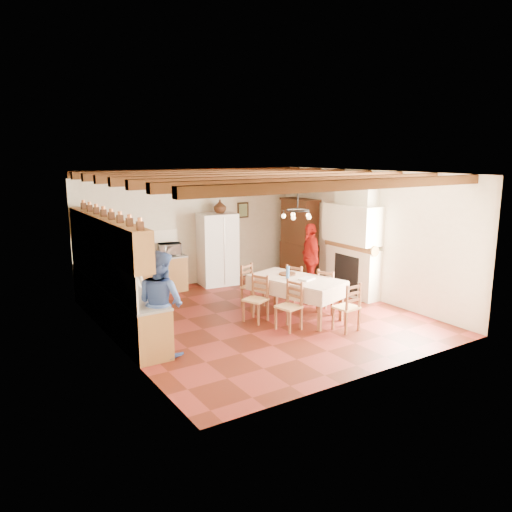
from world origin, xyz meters
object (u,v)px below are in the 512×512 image
Objects in this scene: dining_table at (296,282)px; chair_end_near at (346,306)px; chair_left_far at (256,299)px; chair_right_far at (297,285)px; chair_left_near at (289,306)px; chair_end_far at (253,286)px; person_woman_red at (310,257)px; hutch at (299,239)px; microwave at (170,249)px; person_man at (135,289)px; person_woman_blue at (161,303)px; chair_right_near at (329,291)px; refrigerator at (217,249)px.

chair_end_near is at bearing -74.09° from dining_table.
chair_left_far is 1.43m from chair_right_far.
chair_left_near and chair_right_far have the same top height.
person_woman_red is (1.90, 0.35, 0.37)m from chair_end_far.
hutch is 3.55m from microwave.
person_man reaches higher than chair_end_near.
chair_right_far is 1.00× the size of chair_end_far.
microwave is (-3.48, 0.69, -0.04)m from hutch.
dining_table is at bearing 120.39° from chair_left_near.
chair_right_far is (1.09, 1.15, 0.00)m from chair_left_near.
chair_end_near is at bearing 150.33° from chair_right_far.
chair_right_far and chair_end_far have the same top height.
chair_end_near is at bearing -56.71° from microwave.
chair_left_near and chair_end_far have the same top height.
chair_end_far is 1.79× the size of microwave.
chair_end_far is 1.96m from person_woman_red.
dining_table is at bearing -105.78° from person_woman_blue.
dining_table is 1.18m from chair_end_far.
chair_left_near is 1.43m from chair_right_near.
chair_left_far is 1.00× the size of chair_end_far.
chair_end_near is 1.79× the size of microwave.
chair_left_far is 0.58× the size of person_man.
chair_left_near is (-0.48, -3.80, -0.45)m from refrigerator.
person_woman_blue is at bearing 156.05° from person_man.
chair_left_far is at bearing -42.90° from person_woman_red.
person_woman_red is (1.62, -1.83, -0.08)m from refrigerator.
person_woman_red is 3.16× the size of microwave.
hutch reaches higher than chair_end_near.
chair_left_far is 1.00× the size of chair_right_near.
microwave is at bearing -73.66° from chair_end_near.
dining_table is 2.22× the size of chair_right_near.
refrigerator is at bearing 91.93° from dining_table.
hutch is 3.38m from dining_table.
chair_right_near is 1.13m from chair_end_near.
refrigerator is 0.86× the size of hutch.
dining_table is 3.13m from person_woman_blue.
chair_right_far is at bearing -120.31° from person_man.
refrigerator is 1.94× the size of chair_right_far.
chair_left_near is 0.80m from chair_left_far.
chair_end_near is at bearing 137.75° from chair_right_near.
person_man is at bearing 58.70° from chair_right_far.
hutch is at bearing 51.62° from dining_table.
refrigerator is at bearing 61.56° from chair_end_far.
person_woman_red is at bearing -10.75° from chair_end_far.
chair_end_near is at bearing 18.15° from chair_left_far.
chair_end_near is 2.87m from person_woman_red.
chair_right_far is at bearing 83.23° from chair_left_far.
chair_end_far is (0.20, 1.62, 0.00)m from chair_left_near.
chair_right_far is at bearing 2.47° from chair_right_near.
dining_table is at bearing -91.37° from chair_end_far.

